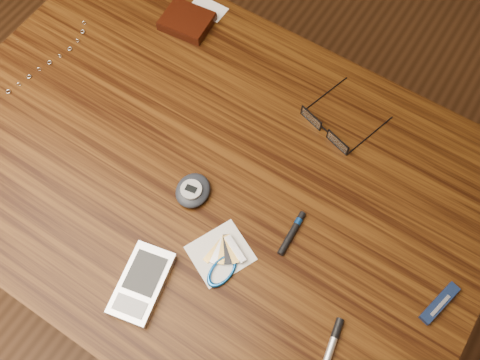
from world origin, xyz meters
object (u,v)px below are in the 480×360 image
Objects in this scene: desk at (209,194)px; silver_pen at (328,357)px; notepad_keys at (222,261)px; pda_phone at (142,283)px; pocket_knife at (439,303)px; eyeglasses at (327,128)px; pedometer at (193,190)px; wallet_and_card at (187,21)px.

silver_pen reaches higher than desk.
desk is 0.20m from notepad_keys.
notepad_keys is at bearing 170.04° from silver_pen.
notepad_keys is at bearing -46.46° from desk.
desk is at bearing 98.00° from pda_phone.
pocket_knife is at bearing 56.93° from silver_pen.
eyeglasses is 0.42m from pda_phone.
desk is 0.38m from silver_pen.
pda_phone is 1.79× the size of pedometer.
desk is 13.27× the size of pedometer.
wallet_and_card is at bearing 130.72° from desk.
pedometer is at bearing -81.41° from desk.
wallet_and_card is (-0.22, 0.25, 0.11)m from desk.
eyeglasses is 0.39m from silver_pen.
notepad_keys reaches higher than desk.
pedometer reaches higher than eyeglasses.
silver_pen is (0.55, -0.41, -0.00)m from wallet_and_card.
pda_phone is (0.25, -0.48, -0.00)m from wallet_and_card.
desk is 0.35m from wallet_and_card.
silver_pen is (0.19, -0.34, -0.01)m from eyeglasses.
desk is 6.95× the size of silver_pen.
notepad_keys is at bearing -94.33° from eyeglasses.
eyeglasses is (0.14, 0.18, 0.11)m from desk.
eyeglasses is at bearing -10.86° from wallet_and_card.
pedometer is (-0.13, -0.23, 0.00)m from eyeglasses.
wallet_and_card is at bearing 131.67° from notepad_keys.
pedometer is 0.64× the size of notepad_keys.
pedometer is 0.92× the size of pocket_knife.
notepad_keys is at bearing -34.19° from pedometer.
pda_phone is 1.14× the size of notepad_keys.
pocket_knife is at bearing 29.16° from pda_phone.
wallet_and_card is at bearing 169.14° from eyeglasses.
wallet_and_card is at bearing 143.07° from silver_pen.
eyeglasses is at bearing 60.30° from pedometer.
notepad_keys is (0.11, -0.07, -0.01)m from pedometer.
eyeglasses reaches higher than pda_phone.
pedometer is (0.01, -0.05, 0.11)m from desk.
pocket_knife is (0.44, 0.00, 0.11)m from desk.
pocket_knife is at bearing 7.00° from pedometer.
notepad_keys is 0.22m from silver_pen.
eyeglasses is 1.83× the size of pocket_knife.
wallet_and_card reaches higher than pda_phone.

